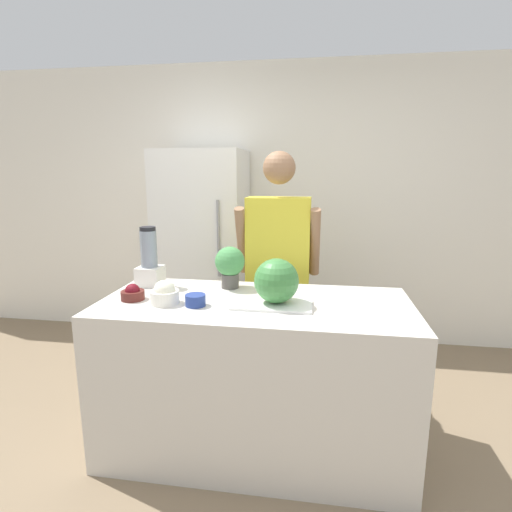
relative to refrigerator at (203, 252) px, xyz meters
name	(u,v)px	position (x,y,z in m)	size (l,w,h in m)	color
ground_plane	(243,494)	(0.69, -1.75, -0.90)	(14.00, 14.00, 0.00)	#7F6B51
wall_back	(283,206)	(0.69, 0.37, 0.40)	(8.00, 0.06, 2.60)	white
counter_island	(255,375)	(0.69, -1.35, -0.45)	(1.73, 0.78, 0.91)	beige
refrigerator	(203,252)	(0.00, 0.00, 0.00)	(0.76, 0.66, 1.81)	white
person	(278,272)	(0.75, -0.65, 0.00)	(0.59, 0.27, 1.76)	#4C608C
cutting_board	(272,305)	(0.79, -1.42, 0.01)	(0.43, 0.22, 0.01)	white
watermelon	(276,281)	(0.81, -1.40, 0.14)	(0.24, 0.24, 0.24)	#3D7F3D
bowl_cherries	(133,294)	(0.00, -1.43, 0.04)	(0.13, 0.13, 0.09)	#511E19
bowl_cream	(165,294)	(0.21, -1.47, 0.06)	(0.16, 0.16, 0.13)	white
bowl_small_blue	(195,300)	(0.38, -1.48, 0.04)	(0.11, 0.11, 0.06)	navy
blender	(149,262)	(-0.02, -1.13, 0.16)	(0.15, 0.15, 0.38)	silver
potted_plant	(230,264)	(0.50, -1.12, 0.16)	(0.18, 0.18, 0.26)	#514C47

